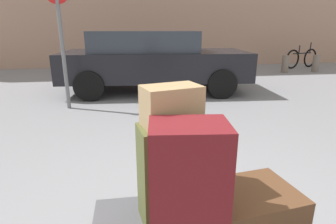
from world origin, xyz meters
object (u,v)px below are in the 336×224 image
Objects in this scene: bollard_kerb_mid at (239,65)px; no_parking_sign at (60,29)px; parked_car at (153,60)px; bollard_corner at (316,63)px; bollard_kerb_far at (285,64)px; suitcase_brown_front_left at (251,209)px; suitcase_maroon_rear_right at (188,192)px; duffel_bag_tan_topmost_pile at (171,106)px; bollard_kerb_near at (201,66)px; suitcase_olive_stacked_top at (171,173)px; bicycle_leaning at (302,58)px.

bollard_kerb_mid is 6.14m from no_parking_sign.
parked_car is 7.50× the size of bollard_corner.
bollard_kerb_far is at bearing 24.66° from parked_car.
bollard_kerb_mid and bollard_kerb_far have the same top height.
no_parking_sign is at bearing 106.42° from suitcase_brown_front_left.
suitcase_maroon_rear_right is 0.46m from duffel_bag_tan_topmost_pile.
duffel_bag_tan_topmost_pile reaches higher than suitcase_maroon_rear_right.
bollard_kerb_near and bollard_corner have the same top height.
suitcase_olive_stacked_top is 0.42m from duffel_bag_tan_topmost_pile.
bollard_kerb_near is at bearing 64.46° from suitcase_olive_stacked_top.
suitcase_maroon_rear_right reaches higher than bicycle_leaning.
suitcase_maroon_rear_right is 0.30× the size of no_parking_sign.
suitcase_olive_stacked_top is at bearing 103.55° from suitcase_maroon_rear_right.
suitcase_olive_stacked_top is at bearing -106.55° from bollard_kerb_near.
bicycle_leaning is at bearing 43.15° from suitcase_olive_stacked_top.
suitcase_olive_stacked_top is 4.15m from no_parking_sign.
bollard_kerb_far is (4.82, 2.21, -0.47)m from parked_car.
bollard_kerb_mid is at bearing 55.30° from suitcase_olive_stacked_top.
parked_car is 1.86× the size of no_parking_sign.
parked_car is at bearing -155.34° from bollard_kerb_far.
duffel_bag_tan_topmost_pile is 8.17m from bollard_kerb_mid.
suitcase_olive_stacked_top is 10.57m from bicycle_leaning.
parked_car reaches higher than duffel_bag_tan_topmost_pile.
bollard_kerb_near is 4.19m from bollard_corner.
suitcase_brown_front_left is 8.88m from bollard_kerb_far.
suitcase_olive_stacked_top is 1.91× the size of duffel_bag_tan_topmost_pile.
suitcase_brown_front_left is (0.45, -0.17, -0.18)m from suitcase_olive_stacked_top.
bollard_corner is (6.37, 7.33, -0.76)m from duffel_bag_tan_topmost_pile.
suitcase_maroon_rear_right is 1.22× the size of bollard_corner.
no_parking_sign is (-1.38, 3.83, 0.83)m from suitcase_olive_stacked_top.
parked_car reaches higher than bollard_kerb_near.
bollard_corner is at bearing 0.00° from bollard_kerb_far.
bollard_kerb_mid is 2.84m from bollard_corner.
bollard_kerb_near and bollard_kerb_far have the same top height.
parked_car is 3.88m from bollard_kerb_mid.
bollard_kerb_near is (2.18, 7.33, -0.35)m from suitcase_olive_stacked_top.
parked_car is at bearing -129.12° from bollard_kerb_near.
suitcase_brown_front_left is at bearing -65.50° from no_parking_sign.
bollard_kerb_far reaches higher than suitcase_brown_front_left.
parked_car is (0.34, 5.40, 0.06)m from suitcase_maroon_rear_right.
bicycle_leaning is 1.64m from bollard_kerb_far.
bollard_corner is (5.92, 7.50, -0.17)m from suitcase_brown_front_left.
bollard_corner is at bearing 20.27° from parked_car.
no_parking_sign is (-1.75, -1.28, 0.71)m from parked_car.
bollard_kerb_near is at bearing 80.56° from suitcase_maroon_rear_right.
bollard_kerb_near is at bearing 50.88° from parked_car.
duffel_bag_tan_topmost_pile is 0.54× the size of bollard_kerb_near.
bollard_kerb_far is (3.02, 0.00, 0.00)m from bollard_kerb_near.
no_parking_sign is at bearing 115.17° from suitcase_maroon_rear_right.
parked_car is at bearing 36.23° from no_parking_sign.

